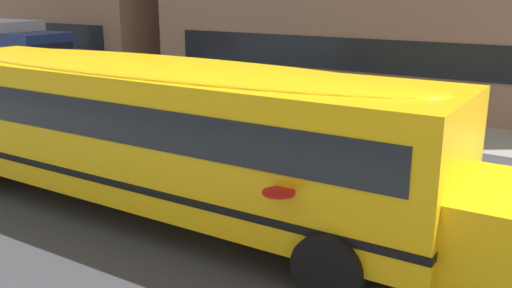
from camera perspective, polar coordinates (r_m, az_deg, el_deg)
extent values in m
plane|color=#38383D|center=(11.71, -4.98, -4.90)|extent=(400.00, 400.00, 0.00)
cube|color=gray|center=(18.02, 10.10, 2.19)|extent=(120.00, 3.00, 0.01)
cube|color=silver|center=(11.71, -4.98, -4.88)|extent=(110.00, 0.16, 0.01)
cube|color=yellow|center=(10.47, -10.48, 1.60)|extent=(11.02, 2.67, 2.20)
cube|color=black|center=(10.39, -10.59, 3.72)|extent=(10.36, 2.70, 0.64)
cube|color=black|center=(10.65, -10.31, -1.79)|extent=(11.04, 2.70, 0.12)
ellipsoid|color=yellow|center=(10.27, -10.78, 7.56)|extent=(10.58, 2.46, 0.36)
cylinder|color=red|center=(7.38, 2.31, -4.92)|extent=(0.45, 0.45, 0.03)
cylinder|color=black|center=(9.78, 13.62, -6.35)|extent=(1.00, 0.30, 1.00)
cylinder|color=black|center=(7.65, 7.29, -12.38)|extent=(1.00, 0.30, 1.00)
cylinder|color=black|center=(14.56, -19.07, 0.43)|extent=(1.00, 0.30, 1.00)
cube|color=navy|center=(23.55, -21.06, 7.97)|extent=(1.81, 2.21, 2.00)
cube|color=black|center=(22.78, -19.76, 8.64)|extent=(0.05, 1.85, 0.70)
cylinder|color=black|center=(24.33, -18.74, 6.01)|extent=(0.84, 0.26, 0.84)
cylinder|color=black|center=(23.07, -23.02, 5.12)|extent=(0.84, 0.26, 0.84)
cylinder|color=black|center=(27.22, -23.42, 6.48)|extent=(0.84, 0.26, 0.84)
cube|color=black|center=(31.24, -22.51, 10.35)|extent=(11.77, 0.04, 1.10)
cube|color=black|center=(19.37, 9.79, 8.87)|extent=(14.61, 0.04, 1.10)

